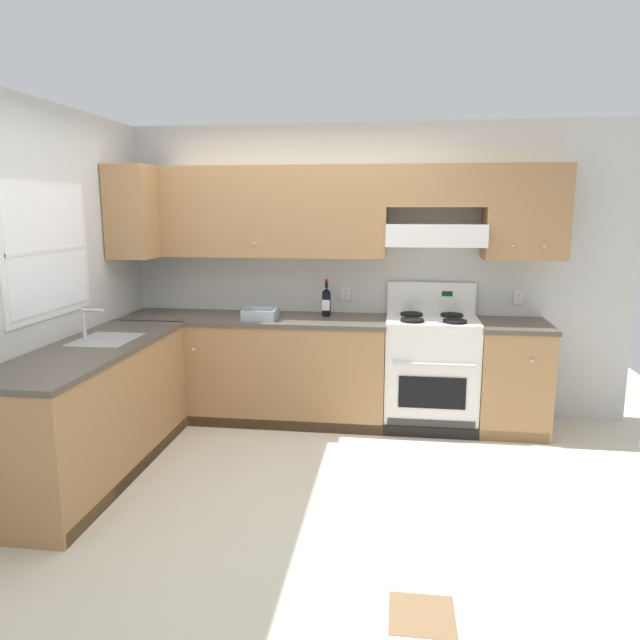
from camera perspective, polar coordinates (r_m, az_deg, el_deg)
name	(u,v)px	position (r m, az deg, el deg)	size (l,w,h in m)	color
ground_plane	(272,483)	(4.15, -4.72, -15.48)	(7.04, 7.04, 0.00)	beige
floor_accent_tile	(422,615)	(3.04, 9.83, -26.35)	(0.30, 0.30, 0.01)	olive
wall_back	(350,249)	(5.18, 2.96, 6.88)	(4.68, 0.57, 2.55)	silver
wall_left	(56,278)	(4.57, -24.28, 3.70)	(0.47, 4.00, 2.55)	silver
counter_back_run	(305,370)	(5.12, -1.50, -4.85)	(3.60, 0.65, 0.91)	#A87A4C
counter_left_run	(95,410)	(4.39, -21.04, -8.17)	(0.63, 1.91, 1.13)	#A87A4C
stove	(430,371)	(5.07, 10.67, -4.88)	(0.76, 0.62, 1.20)	white
wine_bottle	(326,301)	(5.09, 0.63, 1.85)	(0.07, 0.08, 0.32)	black
bowl	(261,315)	(5.00, -5.78, 0.46)	(0.28, 0.27, 0.08)	#9EADB7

